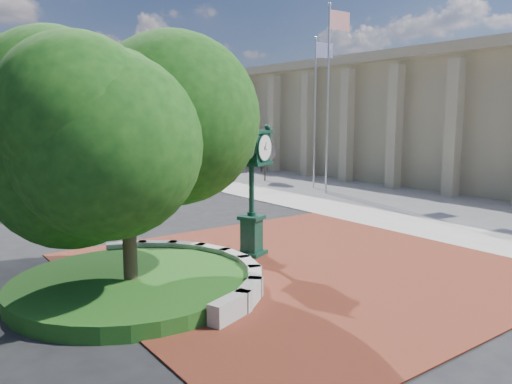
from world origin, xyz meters
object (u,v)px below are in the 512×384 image
object	(u,v)px
parked_car	(44,155)
street_lamp_near	(80,100)
flagpole_a	(328,98)
post_clock	(252,177)
street_lamp_far	(6,100)
flagpole_b	(315,112)

from	to	relation	value
parked_car	street_lamp_near	world-z (taller)	street_lamp_near
flagpole_a	street_lamp_near	xyz separation A→B (m)	(-8.33, 18.40, 0.18)
post_clock	flagpole_a	bearing A→B (deg)	35.77
parked_car	street_lamp_far	distance (m)	7.19
parked_car	flagpole_b	size ratio (longest dim) A/B	0.52
parked_car	flagpole_a	bearing A→B (deg)	-78.45
parked_car	street_lamp_far	bearing A→B (deg)	112.69
flagpole_b	street_lamp_near	distance (m)	18.85
flagpole_a	flagpole_b	world-z (taller)	flagpole_a
parked_car	street_lamp_near	bearing A→B (deg)	-93.46
parked_car	flagpole_a	size ratio (longest dim) A/B	0.44
post_clock	parked_car	size ratio (longest dim) A/B	0.99
street_lamp_near	flagpole_b	bearing A→B (deg)	-60.79
flagpole_a	street_lamp_near	size ratio (longest dim) A/B	1.11
post_clock	street_lamp_far	xyz separation A→B (m)	(0.46, 42.36, 3.44)
post_clock	street_lamp_far	size ratio (longest dim) A/B	0.46
parked_car	street_lamp_far	size ratio (longest dim) A/B	0.46
flagpole_a	street_lamp_far	world-z (taller)	flagpole_a
street_lamp_far	flagpole_a	bearing A→B (deg)	-72.62
flagpole_b	street_lamp_far	size ratio (longest dim) A/B	0.90
parked_car	street_lamp_near	size ratio (longest dim) A/B	0.49
street_lamp_near	street_lamp_far	size ratio (longest dim) A/B	0.94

